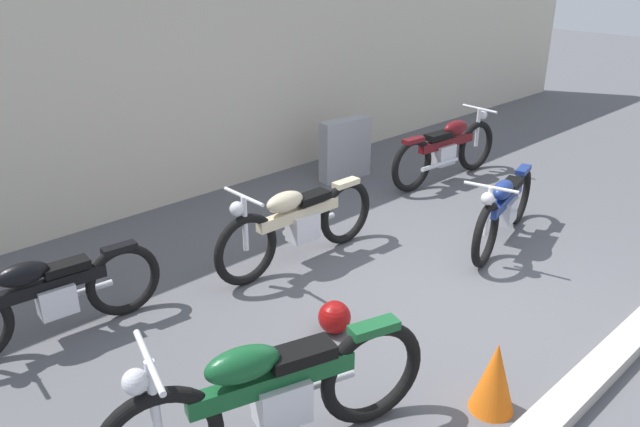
{
  "coord_description": "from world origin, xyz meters",
  "views": [
    {
      "loc": [
        -4.37,
        -2.71,
        3.04
      ],
      "look_at": [
        -0.36,
        1.47,
        0.55
      ],
      "focal_mm": 35.06,
      "sensor_mm": 36.0,
      "label": 1
    }
  ],
  "objects_px": {
    "motorcycle_maroon": "(447,149)",
    "motorcycle_green": "(271,395)",
    "motorcycle_black": "(47,296)",
    "traffic_cone": "(495,377)",
    "motorcycle_blue": "(504,208)",
    "helmet": "(334,317)",
    "stone_marker": "(345,149)",
    "motorcycle_cream": "(298,223)"
  },
  "relations": [
    {
      "from": "motorcycle_blue",
      "to": "motorcycle_black",
      "type": "xyz_separation_m",
      "value": [
        -4.33,
        1.59,
        -0.01
      ]
    },
    {
      "from": "motorcycle_black",
      "to": "motorcycle_blue",
      "type": "bearing_deg",
      "value": 164.92
    },
    {
      "from": "stone_marker",
      "to": "motorcycle_maroon",
      "type": "xyz_separation_m",
      "value": [
        0.96,
        -1.02,
        0.02
      ]
    },
    {
      "from": "motorcycle_green",
      "to": "helmet",
      "type": "bearing_deg",
      "value": -134.06
    },
    {
      "from": "stone_marker",
      "to": "motorcycle_blue",
      "type": "xyz_separation_m",
      "value": [
        -0.26,
        -2.65,
        -0.0
      ]
    },
    {
      "from": "helmet",
      "to": "traffic_cone",
      "type": "height_order",
      "value": "traffic_cone"
    },
    {
      "from": "helmet",
      "to": "motorcycle_black",
      "type": "bearing_deg",
      "value": 138.8
    },
    {
      "from": "motorcycle_green",
      "to": "motorcycle_blue",
      "type": "xyz_separation_m",
      "value": [
        3.84,
        0.68,
        -0.06
      ]
    },
    {
      "from": "helmet",
      "to": "motorcycle_cream",
      "type": "distance_m",
      "value": 1.36
    },
    {
      "from": "helmet",
      "to": "motorcycle_green",
      "type": "bearing_deg",
      "value": -150.64
    },
    {
      "from": "stone_marker",
      "to": "helmet",
      "type": "bearing_deg",
      "value": -137.18
    },
    {
      "from": "stone_marker",
      "to": "helmet",
      "type": "relative_size",
      "value": 3.01
    },
    {
      "from": "motorcycle_maroon",
      "to": "helmet",
      "type": "bearing_deg",
      "value": -152.83
    },
    {
      "from": "motorcycle_green",
      "to": "motorcycle_maroon",
      "type": "bearing_deg",
      "value": -138.88
    },
    {
      "from": "traffic_cone",
      "to": "motorcycle_maroon",
      "type": "xyz_separation_m",
      "value": [
        3.66,
        3.05,
        0.17
      ]
    },
    {
      "from": "stone_marker",
      "to": "motorcycle_black",
      "type": "height_order",
      "value": "motorcycle_black"
    },
    {
      "from": "motorcycle_maroon",
      "to": "traffic_cone",
      "type": "bearing_deg",
      "value": -135.84
    },
    {
      "from": "helmet",
      "to": "motorcycle_blue",
      "type": "bearing_deg",
      "value": -1.03
    },
    {
      "from": "stone_marker",
      "to": "motorcycle_black",
      "type": "xyz_separation_m",
      "value": [
        -4.58,
        -1.06,
        -0.01
      ]
    },
    {
      "from": "stone_marker",
      "to": "traffic_cone",
      "type": "xyz_separation_m",
      "value": [
        -2.69,
        -4.06,
        -0.15
      ]
    },
    {
      "from": "stone_marker",
      "to": "traffic_cone",
      "type": "distance_m",
      "value": 4.88
    },
    {
      "from": "traffic_cone",
      "to": "motorcycle_cream",
      "type": "bearing_deg",
      "value": 79.01
    },
    {
      "from": "helmet",
      "to": "motorcycle_black",
      "type": "xyz_separation_m",
      "value": [
        -1.77,
        1.55,
        0.27
      ]
    },
    {
      "from": "helmet",
      "to": "motorcycle_black",
      "type": "relative_size",
      "value": 0.15
    },
    {
      "from": "motorcycle_maroon",
      "to": "motorcycle_green",
      "type": "bearing_deg",
      "value": -151.11
    },
    {
      "from": "motorcycle_maroon",
      "to": "motorcycle_black",
      "type": "height_order",
      "value": "motorcycle_maroon"
    },
    {
      "from": "stone_marker",
      "to": "motorcycle_green",
      "type": "distance_m",
      "value": 5.28
    },
    {
      "from": "stone_marker",
      "to": "motorcycle_cream",
      "type": "distance_m",
      "value": 2.61
    },
    {
      "from": "traffic_cone",
      "to": "motorcycle_maroon",
      "type": "distance_m",
      "value": 4.76
    },
    {
      "from": "motorcycle_blue",
      "to": "stone_marker",
      "type": "bearing_deg",
      "value": -110.05
    },
    {
      "from": "motorcycle_green",
      "to": "motorcycle_black",
      "type": "bearing_deg",
      "value": -61.32
    },
    {
      "from": "helmet",
      "to": "motorcycle_blue",
      "type": "relative_size",
      "value": 0.15
    },
    {
      "from": "motorcycle_maroon",
      "to": "motorcycle_black",
      "type": "relative_size",
      "value": 1.09
    },
    {
      "from": "helmet",
      "to": "motorcycle_maroon",
      "type": "relative_size",
      "value": 0.14
    },
    {
      "from": "motorcycle_black",
      "to": "motorcycle_green",
      "type": "bearing_deg",
      "value": 107.24
    },
    {
      "from": "motorcycle_blue",
      "to": "traffic_cone",
      "type": "bearing_deg",
      "value": 15.56
    },
    {
      "from": "stone_marker",
      "to": "motorcycle_cream",
      "type": "bearing_deg",
      "value": -146.57
    },
    {
      "from": "helmet",
      "to": "traffic_cone",
      "type": "distance_m",
      "value": 1.47
    },
    {
      "from": "motorcycle_green",
      "to": "motorcycle_blue",
      "type": "relative_size",
      "value": 1.13
    },
    {
      "from": "traffic_cone",
      "to": "motorcycle_green",
      "type": "height_order",
      "value": "motorcycle_green"
    },
    {
      "from": "traffic_cone",
      "to": "motorcycle_cream",
      "type": "height_order",
      "value": "motorcycle_cream"
    },
    {
      "from": "traffic_cone",
      "to": "motorcycle_blue",
      "type": "xyz_separation_m",
      "value": [
        2.44,
        1.41,
        0.15
      ]
    }
  ]
}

